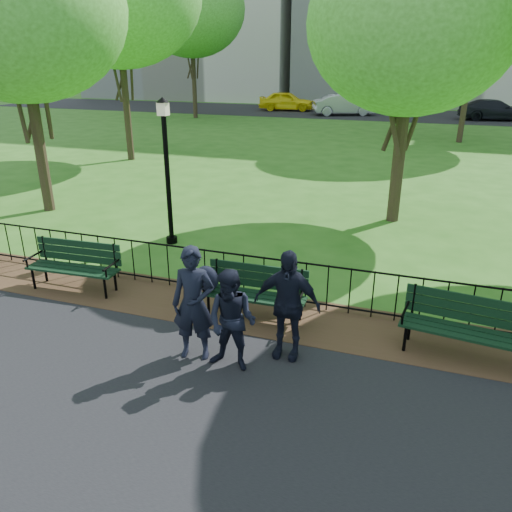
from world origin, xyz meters
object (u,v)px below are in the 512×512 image
(lamppost, at_px, (167,167))
(person_right, at_px, (287,304))
(sedan_silver, at_px, (344,105))
(tree_far_w, at_px, (191,9))
(tree_near_w, at_px, (17,9))
(park_bench_main, at_px, (232,283))
(person_left, at_px, (194,304))
(sedan_dark, at_px, (495,110))
(park_bench_left_a, at_px, (75,260))
(person_mid, at_px, (232,321))
(tree_near_e, at_px, (413,23))
(park_bench_right_a, at_px, (466,321))
(taxi, at_px, (286,101))

(lamppost, distance_m, person_right, 5.68)
(person_right, height_order, sedan_silver, person_right)
(lamppost, relative_size, tree_far_w, 0.33)
(tree_near_w, bearing_deg, park_bench_main, -29.45)
(park_bench_main, xyz_separation_m, sedan_silver, (-3.60, 32.10, 0.13))
(lamppost, bearing_deg, person_left, -57.87)
(sedan_silver, xyz_separation_m, sedan_dark, (10.55, 0.40, -0.07))
(park_bench_left_a, xyz_separation_m, person_left, (3.27, -1.43, 0.31))
(tree_far_w, relative_size, person_mid, 6.68)
(park_bench_left_a, height_order, person_left, person_left)
(tree_near_w, bearing_deg, tree_near_e, 13.28)
(park_bench_main, bearing_deg, person_left, -94.21)
(park_bench_right_a, height_order, tree_near_e, tree_near_e)
(tree_near_e, height_order, person_right, tree_near_e)
(park_bench_main, height_order, tree_far_w, tree_far_w)
(tree_far_w, xyz_separation_m, sedan_silver, (10.00, 5.10, -6.43))
(tree_near_w, xyz_separation_m, sedan_dark, (14.57, 28.20, -4.73))
(park_bench_main, distance_m, tree_far_w, 30.93)
(lamppost, height_order, sedan_silver, lamppost)
(park_bench_main, distance_m, tree_near_w, 9.97)
(person_left, distance_m, person_mid, 0.67)
(sedan_dark, bearing_deg, park_bench_right_a, 164.37)
(sedan_dark, bearing_deg, park_bench_left_a, 152.33)
(sedan_dark, bearing_deg, lamppost, 151.64)
(park_bench_left_a, bearing_deg, sedan_dark, 68.93)
(tree_far_w, distance_m, person_right, 32.22)
(park_bench_main, bearing_deg, person_right, -37.58)
(taxi, bearing_deg, sedan_silver, -118.07)
(sedan_dark, bearing_deg, tree_near_w, 142.59)
(sedan_silver, relative_size, sedan_dark, 0.97)
(park_bench_right_a, relative_size, taxi, 0.43)
(tree_near_e, xyz_separation_m, person_left, (-2.28, -8.00, -4.13))
(park_bench_right_a, xyz_separation_m, taxi, (-12.44, 33.96, 0.17))
(park_bench_left_a, height_order, sedan_dark, sedan_dark)
(park_bench_right_a, distance_m, lamppost, 7.35)
(tree_near_w, relative_size, person_left, 4.39)
(park_bench_main, distance_m, person_left, 1.40)
(person_left, xyz_separation_m, sedan_dark, (7.02, 33.87, -0.19))
(park_bench_main, height_order, tree_near_e, tree_near_e)
(park_bench_right_a, relative_size, sedan_silver, 0.41)
(tree_far_w, bearing_deg, sedan_silver, 27.02)
(person_right, bearing_deg, tree_near_w, 148.44)
(tree_near_w, xyz_separation_m, tree_near_e, (9.82, 2.32, -0.40))
(person_right, bearing_deg, park_bench_right_a, 18.00)
(tree_near_e, relative_size, person_mid, 4.67)
(lamppost, distance_m, taxi, 31.54)
(park_bench_main, relative_size, park_bench_left_a, 1.05)
(lamppost, distance_m, tree_near_w, 6.13)
(taxi, bearing_deg, tree_far_w, 136.59)
(taxi, height_order, sedan_dark, taxi)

